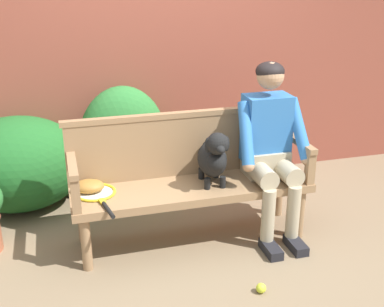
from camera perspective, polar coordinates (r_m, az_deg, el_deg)
The scene contains 13 objects.
ground_plane at distance 3.88m, azimuth 0.00°, elevation -9.77°, with size 40.00×40.00×0.00m, color #7A664C.
brick_garden_fence at distance 4.63m, azimuth -4.49°, elevation 13.35°, with size 8.00×0.30×2.73m, color brown.
hedge_bush_mid_left at distance 4.41m, azimuth -19.33°, elevation -1.15°, with size 1.11×0.86×0.81m, color #1E5B23.
hedge_bush_mid_right at distance 4.46m, azimuth -7.85°, elevation 1.43°, with size 0.78×0.55×1.00m, color #286B2D.
garden_bench at distance 3.69m, azimuth 0.00°, elevation -4.48°, with size 1.76×0.50×0.46m.
bench_backrest at distance 3.76m, azimuth -0.90°, elevation 1.22°, with size 1.80×0.06×0.50m.
bench_armrest_left_end at distance 3.39m, azimuth -13.45°, elevation -2.69°, with size 0.06×0.50×0.28m.
bench_armrest_right_end at distance 3.81m, azimuth 12.65°, elevation 0.10°, with size 0.06×0.50×0.28m.
person_seated at distance 3.74m, azimuth 8.94°, elevation 1.15°, with size 0.56×0.65×1.33m.
dog_on_bench at distance 3.58m, azimuth 2.48°, elevation -0.43°, with size 0.23×0.44×0.44m.
tennis_racket at distance 3.57m, azimuth -10.90°, elevation -4.57°, with size 0.34×0.58×0.03m.
baseball_glove at distance 3.61m, azimuth -11.77°, elevation -3.70°, with size 0.22×0.17×0.09m, color #9E6B2D.
tennis_ball at distance 3.34m, azimuth 7.93°, elevation -15.06°, with size 0.07×0.07×0.07m, color #CCDB33.
Camera 1 is at (-0.90, -3.20, 2.00)m, focal length 46.45 mm.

